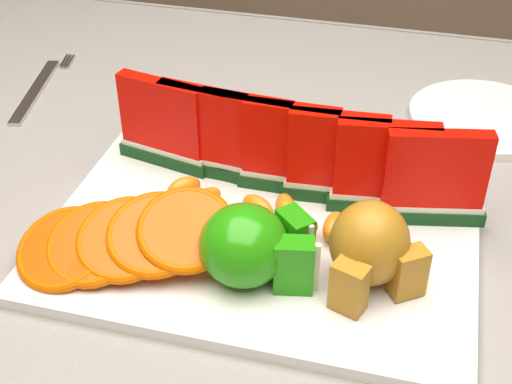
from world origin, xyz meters
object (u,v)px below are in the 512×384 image
at_px(apple_cluster, 252,246).
at_px(fork, 39,88).
at_px(side_plate, 484,117).
at_px(pear_cluster, 371,248).
at_px(platter, 263,232).

distance_m(apple_cluster, fork, 0.46).
bearing_deg(fork, side_plate, 6.56).
distance_m(apple_cluster, pear_cluster, 0.10).
relative_size(side_plate, fork, 1.12).
bearing_deg(side_plate, fork, -173.44).
distance_m(platter, pear_cluster, 0.12).
height_order(apple_cluster, side_plate, apple_cluster).
distance_m(platter, apple_cluster, 0.08).
height_order(apple_cluster, pear_cluster, pear_cluster).
xyz_separation_m(pear_cluster, fork, (-0.46, 0.27, -0.05)).
bearing_deg(fork, apple_cluster, -37.87).
xyz_separation_m(apple_cluster, side_plate, (0.20, 0.35, -0.04)).
xyz_separation_m(platter, fork, (-0.36, 0.22, -0.00)).
bearing_deg(apple_cluster, platter, 96.45).
distance_m(side_plate, fork, 0.57).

